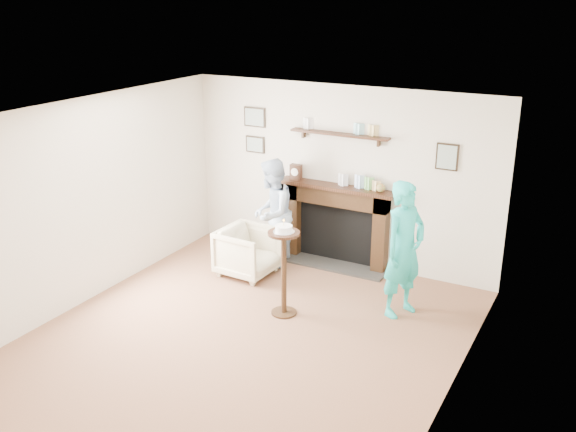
% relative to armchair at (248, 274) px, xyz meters
% --- Properties ---
extents(ground, '(5.00, 5.00, 0.00)m').
position_rel_armchair_xyz_m(ground, '(0.88, -1.48, 0.00)').
color(ground, brown).
rests_on(ground, ground).
extents(room_shell, '(4.54, 5.02, 2.52)m').
position_rel_armchair_xyz_m(room_shell, '(0.88, -0.79, 1.62)').
color(room_shell, beige).
rests_on(room_shell, ground).
extents(armchair, '(0.76, 0.74, 0.66)m').
position_rel_armchair_xyz_m(armchair, '(0.00, 0.00, 0.00)').
color(armchair, tan).
rests_on(armchair, ground).
extents(man, '(0.73, 0.85, 1.53)m').
position_rel_armchair_xyz_m(man, '(0.13, 0.42, 0.00)').
color(man, silver).
rests_on(man, ground).
extents(woman, '(0.60, 0.71, 1.64)m').
position_rel_armchair_xyz_m(woman, '(2.19, -0.08, 0.00)').
color(woman, '#21BBB4').
rests_on(woman, ground).
extents(pedestal_table, '(0.37, 0.37, 1.20)m').
position_rel_armchair_xyz_m(pedestal_table, '(0.97, -0.76, 0.74)').
color(pedestal_table, black).
rests_on(pedestal_table, ground).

